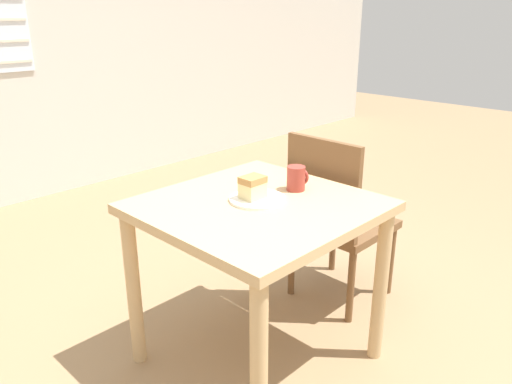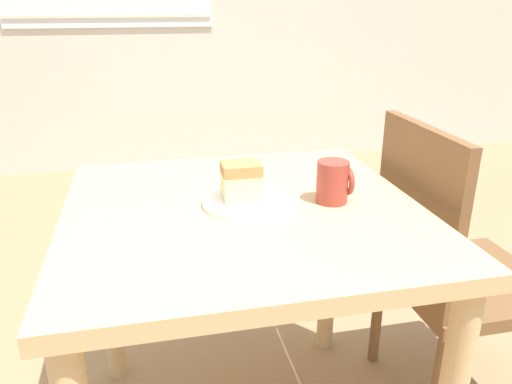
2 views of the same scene
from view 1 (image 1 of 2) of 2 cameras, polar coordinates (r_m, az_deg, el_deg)
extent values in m
cube|color=tan|center=(2.00, 0.22, -1.75)|extent=(0.85, 0.84, 0.04)
cylinder|color=tan|center=(1.73, 0.33, -19.98)|extent=(0.06, 0.06, 0.71)
cylinder|color=tan|center=(2.24, 14.03, -10.46)|extent=(0.06, 0.06, 0.71)
cylinder|color=tan|center=(2.21, -13.81, -10.83)|extent=(0.06, 0.06, 0.71)
cylinder|color=tan|center=(2.63, 0.13, -5.03)|extent=(0.06, 0.06, 0.71)
cube|color=brown|center=(2.66, 9.98, -3.66)|extent=(0.44, 0.44, 0.04)
cylinder|color=brown|center=(2.81, 15.13, -7.57)|extent=(0.04, 0.04, 0.39)
cylinder|color=brown|center=(2.99, 8.82, -5.38)|extent=(0.04, 0.04, 0.39)
cylinder|color=brown|center=(2.52, 10.78, -10.59)|extent=(0.04, 0.04, 0.39)
cylinder|color=brown|center=(2.72, 4.09, -7.90)|extent=(0.04, 0.04, 0.39)
cube|color=brown|center=(2.41, 7.57, 0.51)|extent=(0.03, 0.42, 0.47)
cylinder|color=white|center=(2.01, 0.17, -0.82)|extent=(0.23, 0.23, 0.01)
cube|color=beige|center=(1.99, -0.39, 0.18)|extent=(0.09, 0.08, 0.06)
cube|color=#B27F47|center=(1.98, -0.39, 1.41)|extent=(0.09, 0.08, 0.03)
cylinder|color=#9E382D|center=(2.12, 4.59, 1.57)|extent=(0.08, 0.08, 0.10)
torus|color=#9E382D|center=(2.15, 5.26, 1.81)|extent=(0.01, 0.07, 0.07)
camera|label=2|loc=(1.17, 33.50, 4.23)|focal=35.00mm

